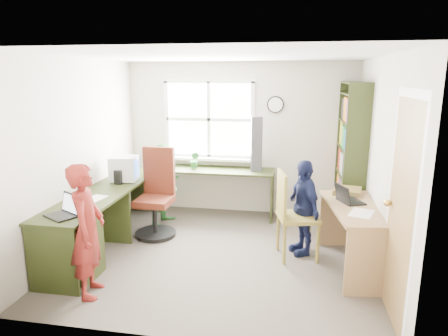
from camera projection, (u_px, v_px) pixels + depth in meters
name	position (u px, v px, depth m)	size (l,w,h in m)	color
room	(223.00, 157.00, 4.82)	(3.64, 3.44, 2.44)	#423B34
l_desk	(111.00, 221.00, 4.85)	(2.38, 2.95, 0.75)	#262F12
right_desk	(356.00, 223.00, 4.53)	(0.77, 1.37, 0.75)	#97744B
bookshelf	(350.00, 161.00, 5.64)	(0.30, 1.02, 2.10)	#262F12
swivel_chair	(157.00, 198.00, 5.54)	(0.58, 0.58, 1.22)	black
wooden_chair	(292.00, 212.00, 4.81)	(0.56, 0.56, 1.07)	olive
crt_monitor	(124.00, 169.00, 5.52)	(0.39, 0.36, 0.35)	silver
laptop_left	(65.00, 211.00, 4.17)	(0.41, 0.39, 0.22)	black
laptop_right	(347.00, 198.00, 4.62)	(0.36, 0.39, 0.21)	black
speaker_a	(119.00, 177.00, 5.39)	(0.10, 0.10, 0.19)	black
speaker_b	(131.00, 170.00, 5.80)	(0.11, 0.11, 0.18)	black
cd_tower	(256.00, 144.00, 6.07)	(0.19, 0.18, 0.84)	black
game_box	(347.00, 191.00, 4.97)	(0.38, 0.38, 0.07)	#B51623
paper_a	(95.00, 198.00, 4.76)	(0.23, 0.30, 0.00)	white
paper_b	(361.00, 213.00, 4.25)	(0.32, 0.38, 0.00)	white
potted_plant	(195.00, 160.00, 6.26)	(0.15, 0.12, 0.27)	#2D7238
person_red	(87.00, 231.00, 3.95)	(0.50, 0.33, 1.36)	maroon
person_green	(166.00, 184.00, 5.96)	(0.59, 0.46, 1.21)	#307835
person_navy	(303.00, 207.00, 4.92)	(0.70, 0.29, 1.19)	#12183B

